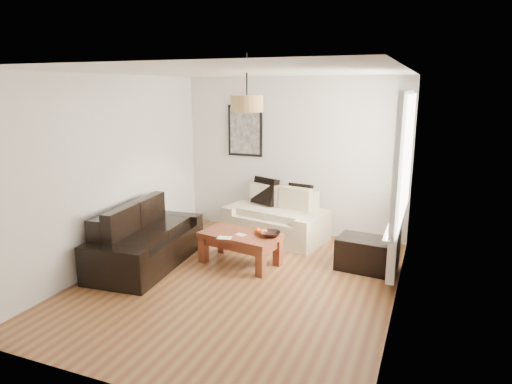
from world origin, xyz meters
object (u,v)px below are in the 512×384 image
at_px(loveseat_cream, 276,215).
at_px(sofa_leather, 146,237).
at_px(coffee_table, 240,249).
at_px(ottoman, 367,254).

bearing_deg(loveseat_cream, sofa_leather, -115.26).
bearing_deg(sofa_leather, loveseat_cream, -42.26).
relative_size(loveseat_cream, sofa_leather, 0.87).
bearing_deg(loveseat_cream, coffee_table, -82.45).
distance_m(loveseat_cream, coffee_table, 1.23).
height_order(sofa_leather, coffee_table, sofa_leather).
bearing_deg(sofa_leather, coffee_table, -72.70).
height_order(loveseat_cream, ottoman, loveseat_cream).
height_order(sofa_leather, ottoman, sofa_leather).
bearing_deg(ottoman, sofa_leather, -161.74).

